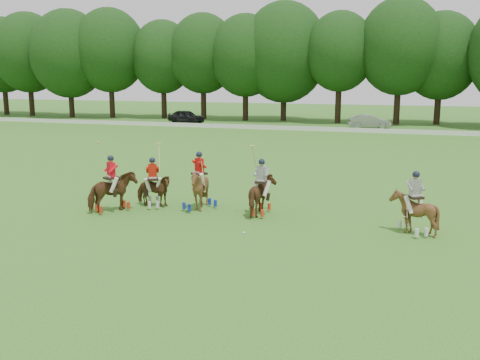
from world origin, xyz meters
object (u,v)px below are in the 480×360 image
(car_left, at_px, (186,116))
(car_mid, at_px, (369,122))
(polo_red_c, at_px, (200,189))
(polo_red_a, at_px, (112,192))
(polo_ball, at_px, (244,233))
(polo_stripe_a, at_px, (261,195))
(polo_stripe_b, at_px, (414,212))
(polo_red_b, at_px, (153,190))

(car_left, xyz_separation_m, car_mid, (21.18, 0.00, -0.05))
(polo_red_c, bearing_deg, polo_red_a, -156.45)
(polo_ball, bearing_deg, polo_stripe_a, 92.70)
(polo_red_c, distance_m, polo_ball, 4.05)
(car_mid, xyz_separation_m, polo_stripe_b, (4.59, -39.11, 0.09))
(polo_red_b, relative_size, polo_stripe_a, 0.95)
(polo_red_a, height_order, polo_stripe_a, polo_red_a)
(car_mid, distance_m, polo_red_c, 38.41)
(car_mid, xyz_separation_m, polo_red_b, (-6.04, -38.34, 0.03))
(polo_stripe_b, bearing_deg, polo_stripe_a, 171.42)
(polo_red_b, height_order, polo_stripe_b, polo_red_b)
(polo_red_a, relative_size, polo_red_c, 1.18)
(polo_red_b, xyz_separation_m, polo_stripe_a, (4.78, 0.11, 0.08))
(car_left, xyz_separation_m, polo_ball, (20.05, -40.98, -0.73))
(car_left, distance_m, car_mid, 21.18)
(car_mid, bearing_deg, polo_red_b, 157.41)
(polo_red_a, height_order, polo_red_c, polo_red_a)
(polo_stripe_b, bearing_deg, car_mid, 96.69)
(car_mid, distance_m, polo_red_b, 38.82)
(polo_red_b, bearing_deg, polo_red_a, -132.80)
(car_left, bearing_deg, polo_stripe_b, -132.54)
(car_left, bearing_deg, polo_red_a, -146.55)
(polo_red_a, relative_size, polo_stripe_a, 1.02)
(polo_stripe_a, height_order, polo_stripe_b, polo_stripe_a)
(car_left, xyz_separation_m, polo_stripe_b, (25.77, -39.11, 0.04))
(polo_red_b, height_order, polo_ball, polo_red_b)
(polo_stripe_b, bearing_deg, car_left, 123.38)
(polo_red_c, bearing_deg, polo_ball, -44.57)
(polo_stripe_a, bearing_deg, car_mid, 88.11)
(polo_red_c, bearing_deg, car_mid, 84.10)
(polo_red_a, xyz_separation_m, polo_red_c, (3.29, 1.44, 0.05))
(car_left, distance_m, polo_stripe_a, 43.11)
(car_left, bearing_deg, polo_ball, -139.85)
(polo_red_b, xyz_separation_m, polo_ball, (4.91, -2.64, -0.70))
(car_left, relative_size, polo_red_b, 1.69)
(polo_ball, bearing_deg, car_left, 116.07)
(car_left, xyz_separation_m, polo_red_a, (13.94, -39.65, 0.09))
(car_left, relative_size, polo_ball, 50.36)
(car_left, bearing_deg, polo_red_c, -141.64)
(polo_red_c, bearing_deg, car_left, 114.27)
(car_left, bearing_deg, polo_red_b, -144.37)
(car_mid, height_order, polo_stripe_b, polo_stripe_b)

